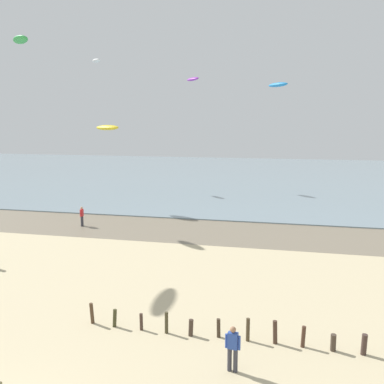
% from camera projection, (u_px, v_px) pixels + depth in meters
% --- Properties ---
extents(wet_sand_strip, '(120.00, 8.11, 0.01)m').
position_uv_depth(wet_sand_strip, '(187.00, 230.00, 36.29)').
color(wet_sand_strip, '#7A6D59').
rests_on(wet_sand_strip, ground).
extents(sea, '(160.00, 70.00, 0.10)m').
position_uv_depth(sea, '(242.00, 175.00, 73.85)').
color(sea, gray).
rests_on(sea, ground).
extents(groyne_mid, '(17.34, 0.35, 0.98)m').
position_uv_depth(groyne_mid, '(307.00, 338.00, 17.33)').
color(groyne_mid, '#4C3726').
rests_on(groyne_mid, ground).
extents(person_nearest_camera, '(0.57, 0.26, 1.71)m').
position_uv_depth(person_nearest_camera, '(233.00, 347.00, 15.62)').
color(person_nearest_camera, '#383842').
rests_on(person_nearest_camera, ground).
extents(person_mid_beach, '(0.27, 0.57, 1.71)m').
position_uv_depth(person_mid_beach, '(82.00, 216.00, 37.64)').
color(person_mid_beach, '#383842').
rests_on(person_mid_beach, ground).
extents(kite_aloft_0, '(2.36, 2.46, 0.56)m').
position_uv_depth(kite_aloft_0, '(96.00, 61.00, 58.81)').
color(kite_aloft_0, white).
extents(kite_aloft_1, '(2.57, 2.63, 0.67)m').
position_uv_depth(kite_aloft_1, '(193.00, 79.00, 58.42)').
color(kite_aloft_1, purple).
extents(kite_aloft_3, '(3.33, 2.33, 0.65)m').
position_uv_depth(kite_aloft_3, '(107.00, 128.00, 44.12)').
color(kite_aloft_3, yellow).
extents(kite_aloft_4, '(3.13, 3.30, 0.65)m').
position_uv_depth(kite_aloft_4, '(278.00, 85.00, 54.12)').
color(kite_aloft_4, '#2384D1').
extents(kite_aloft_5, '(3.04, 2.77, 0.81)m').
position_uv_depth(kite_aloft_5, '(20.00, 40.00, 38.75)').
color(kite_aloft_5, green).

